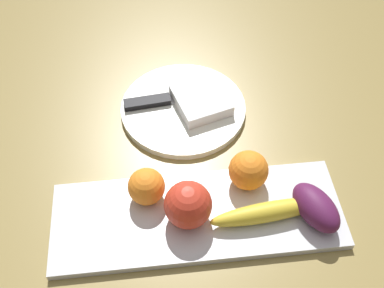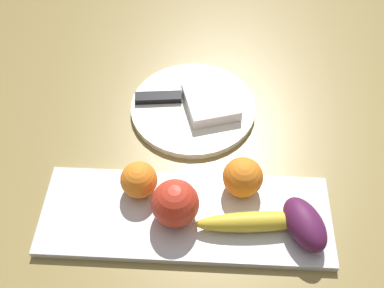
% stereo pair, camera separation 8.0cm
% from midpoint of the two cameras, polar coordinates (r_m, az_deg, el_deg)
% --- Properties ---
extents(ground_plane, '(2.40, 2.40, 0.00)m').
position_cam_midpoint_polar(ground_plane, '(0.75, 2.19, -11.26)').
color(ground_plane, olive).
extents(fruit_tray, '(0.47, 0.16, 0.01)m').
position_cam_midpoint_polar(fruit_tray, '(0.76, 2.57, -8.99)').
color(fruit_tray, silver).
rests_on(fruit_tray, ground_plane).
extents(apple, '(0.08, 0.08, 0.08)m').
position_cam_midpoint_polar(apple, '(0.72, 1.11, -7.48)').
color(apple, red).
rests_on(apple, fruit_tray).
extents(banana, '(0.19, 0.05, 0.03)m').
position_cam_midpoint_polar(banana, '(0.74, 10.91, -9.53)').
color(banana, gold).
rests_on(banana, fruit_tray).
extents(orange_near_apple, '(0.06, 0.06, 0.06)m').
position_cam_midpoint_polar(orange_near_apple, '(0.76, -3.51, -4.61)').
color(orange_near_apple, orange).
rests_on(orange_near_apple, fruit_tray).
extents(orange_near_banana, '(0.07, 0.07, 0.07)m').
position_cam_midpoint_polar(orange_near_banana, '(0.76, 9.23, -4.23)').
color(orange_near_banana, orange).
rests_on(orange_near_banana, fruit_tray).
extents(grape_bunch, '(0.09, 0.11, 0.05)m').
position_cam_midpoint_polar(grape_bunch, '(0.75, 16.66, -9.57)').
color(grape_bunch, '#531B45').
rests_on(grape_bunch, fruit_tray).
extents(dinner_plate, '(0.24, 0.24, 0.01)m').
position_cam_midpoint_polar(dinner_plate, '(0.91, 2.91, 4.29)').
color(dinner_plate, white).
rests_on(dinner_plate, ground_plane).
extents(folded_napkin, '(0.12, 0.13, 0.02)m').
position_cam_midpoint_polar(folded_napkin, '(0.89, 4.90, 5.02)').
color(folded_napkin, white).
rests_on(folded_napkin, dinner_plate).
extents(knife, '(0.18, 0.04, 0.01)m').
position_cam_midpoint_polar(knife, '(0.91, -0.64, 5.55)').
color(knife, silver).
rests_on(knife, dinner_plate).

